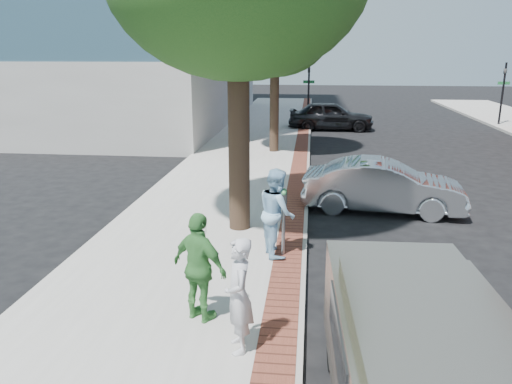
# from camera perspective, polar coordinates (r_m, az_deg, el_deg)

# --- Properties ---
(ground) EXTENTS (120.00, 120.00, 0.00)m
(ground) POSITION_cam_1_polar(r_m,az_deg,el_deg) (10.86, -0.12, -8.28)
(ground) COLOR black
(ground) RESTS_ON ground
(sidewalk) EXTENTS (5.00, 60.00, 0.15)m
(sidewalk) POSITION_cam_1_polar(r_m,az_deg,el_deg) (18.56, -1.96, 2.21)
(sidewalk) COLOR #9E9991
(sidewalk) RESTS_ON ground
(brick_strip) EXTENTS (0.60, 60.00, 0.01)m
(brick_strip) POSITION_cam_1_polar(r_m,az_deg,el_deg) (18.36, 4.85, 2.27)
(brick_strip) COLOR brown
(brick_strip) RESTS_ON sidewalk
(curb) EXTENTS (0.10, 60.00, 0.15)m
(curb) POSITION_cam_1_polar(r_m,az_deg,el_deg) (18.38, 5.94, 1.99)
(curb) COLOR gray
(curb) RESTS_ON ground
(office_base) EXTENTS (18.20, 22.20, 4.00)m
(office_base) POSITION_cam_1_polar(r_m,az_deg,el_deg) (34.92, -17.89, 11.06)
(office_base) COLOR gray
(office_base) RESTS_ON ground
(signal_near) EXTENTS (0.70, 0.15, 3.80)m
(signal_near) POSITION_cam_1_polar(r_m,az_deg,el_deg) (31.93, 6.04, 11.79)
(signal_near) COLOR black
(signal_near) RESTS_ON ground
(signal_far) EXTENTS (0.70, 0.15, 3.80)m
(signal_far) POSITION_cam_1_polar(r_m,az_deg,el_deg) (33.90, 26.40, 10.50)
(signal_far) COLOR black
(signal_far) RESTS_ON ground
(tree_far) EXTENTS (4.80, 4.80, 7.14)m
(tree_far) POSITION_cam_1_polar(r_m,az_deg,el_deg) (21.93, 2.20, 18.04)
(tree_far) COLOR black
(tree_far) RESTS_ON sidewalk
(parking_meter) EXTENTS (0.12, 0.32, 1.47)m
(parking_meter) POSITION_cam_1_polar(r_m,az_deg,el_deg) (10.64, 3.19, -1.89)
(parking_meter) COLOR gray
(parking_meter) RESTS_ON sidewalk
(person_gray) EXTENTS (0.57, 0.73, 1.75)m
(person_gray) POSITION_cam_1_polar(r_m,az_deg,el_deg) (7.37, -1.98, -11.75)
(person_gray) COLOR #B9B9BE
(person_gray) RESTS_ON sidewalk
(person_officer) EXTENTS (0.97, 1.10, 1.91)m
(person_officer) POSITION_cam_1_polar(r_m,az_deg,el_deg) (10.72, 2.40, -2.30)
(person_officer) COLOR #91C0E0
(person_officer) RESTS_ON sidewalk
(person_green) EXTENTS (1.16, 0.93, 1.84)m
(person_green) POSITION_cam_1_polar(r_m,az_deg,el_deg) (8.18, -6.45, -8.58)
(person_green) COLOR #3F873D
(person_green) RESTS_ON sidewalk
(sedan_silver) EXTENTS (4.63, 2.05, 1.48)m
(sedan_silver) POSITION_cam_1_polar(r_m,az_deg,el_deg) (14.59, 14.32, 0.64)
(sedan_silver) COLOR silver
(sedan_silver) RESTS_ON ground
(bg_car) EXTENTS (4.87, 1.97, 1.66)m
(bg_car) POSITION_cam_1_polar(r_m,az_deg,el_deg) (29.58, 8.55, 8.62)
(bg_car) COLOR black
(bg_car) RESTS_ON ground
(van) EXTENTS (2.06, 4.98, 1.81)m
(van) POSITION_cam_1_polar(r_m,az_deg,el_deg) (6.23, 18.37, -18.64)
(van) COLOR gray
(van) RESTS_ON ground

